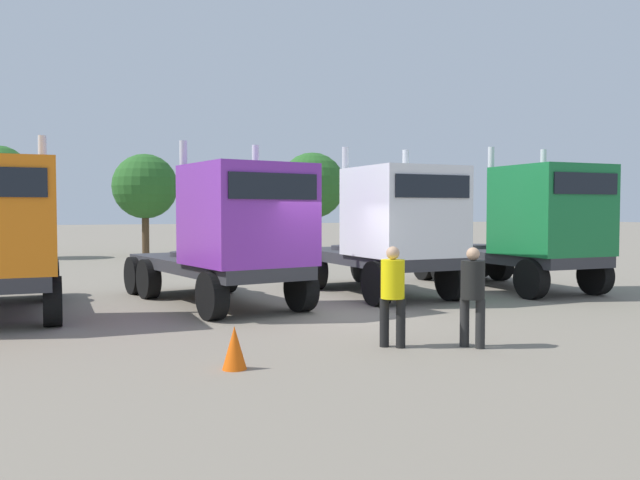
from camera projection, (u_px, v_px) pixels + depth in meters
ground at (332, 315)px, 14.55m from camera, size 200.00×200.00×0.00m
semi_truck_purple at (233, 234)px, 15.46m from camera, size 3.74×6.77×3.94m
semi_truck_white at (391, 229)px, 17.44m from camera, size 2.90×6.16×4.01m
semi_truck_green at (533, 227)px, 18.65m from camera, size 2.70×6.49×4.12m
visitor_in_hivis at (393, 289)px, 11.09m from camera, size 0.56×0.56×1.71m
visitor_with_camera at (473, 290)px, 11.07m from camera, size 0.55×0.55×1.69m
traffic_cone_mid at (234, 348)px, 9.57m from camera, size 0.36×0.36×0.63m
oak_far_centre at (145, 187)px, 33.37m from camera, size 3.28×3.28×5.17m
oak_far_right at (312, 186)px, 35.90m from camera, size 3.58×3.58×5.46m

